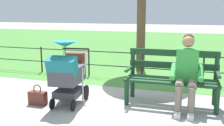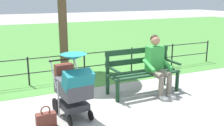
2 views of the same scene
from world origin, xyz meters
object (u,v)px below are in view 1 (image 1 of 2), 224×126
at_px(person_on_bench, 187,70).
at_px(stroller, 68,72).
at_px(park_bench, 172,75).
at_px(handbag, 38,98).

height_order(person_on_bench, stroller, person_on_bench).
distance_m(person_on_bench, stroller, 2.04).
height_order(park_bench, handbag, park_bench).
bearing_deg(park_bench, person_on_bench, 138.87).
xyz_separation_m(park_bench, person_on_bench, (-0.26, 0.22, 0.15)).
xyz_separation_m(stroller, handbag, (0.52, 0.17, -0.47)).
xyz_separation_m(park_bench, stroller, (1.74, 0.62, 0.07)).
distance_m(person_on_bench, handbag, 2.64).
relative_size(park_bench, person_on_bench, 1.26).
xyz_separation_m(person_on_bench, stroller, (2.00, 0.40, -0.08)).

